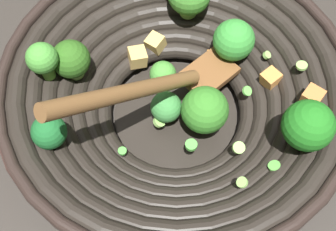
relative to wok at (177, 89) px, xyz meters
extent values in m
plane|color=#332D28|center=(0.00, 0.00, -0.07)|extent=(4.00, 4.00, 0.00)
cylinder|color=black|center=(0.00, 0.00, -0.06)|extent=(0.17, 0.17, 0.01)
torus|color=black|center=(0.00, 0.00, -0.05)|extent=(0.22, 0.22, 0.03)
torus|color=black|center=(0.00, 0.00, -0.04)|extent=(0.25, 0.25, 0.03)
torus|color=black|center=(0.00, 0.00, -0.02)|extent=(0.28, 0.28, 0.03)
torus|color=black|center=(0.00, 0.00, -0.01)|extent=(0.31, 0.31, 0.03)
torus|color=black|center=(0.00, 0.00, 0.00)|extent=(0.34, 0.34, 0.03)
torus|color=black|center=(0.00, 0.00, 0.01)|extent=(0.38, 0.38, 0.03)
torus|color=black|center=(0.00, 0.00, 0.02)|extent=(0.41, 0.41, 0.03)
torus|color=#2D221E|center=(0.00, 0.00, 0.03)|extent=(0.42, 0.42, 0.01)
cylinder|color=#69B13B|center=(0.07, 0.14, 0.02)|extent=(0.02, 0.02, 0.02)
sphere|color=#4DA03B|center=(0.07, 0.14, 0.05)|extent=(0.04, 0.04, 0.04)
cylinder|color=#74AC50|center=(-0.01, 0.02, -0.05)|extent=(0.02, 0.02, 0.01)
sphere|color=#429244|center=(-0.01, 0.02, -0.02)|extent=(0.04, 0.04, 0.04)
cylinder|color=#68A547|center=(-0.12, -0.10, 0.02)|extent=(0.03, 0.03, 0.03)
sphere|color=#21771E|center=(-0.12, -0.10, 0.05)|extent=(0.06, 0.06, 0.06)
cylinder|color=#6DAE4B|center=(0.04, -0.10, -0.02)|extent=(0.03, 0.03, 0.02)
sphere|color=green|center=(0.04, -0.10, 0.01)|extent=(0.06, 0.06, 0.06)
cylinder|color=#78B44A|center=(-0.04, -0.02, -0.04)|extent=(0.03, 0.03, 0.02)
sphere|color=#388228|center=(-0.04, -0.02, -0.01)|extent=(0.06, 0.06, 0.06)
cylinder|color=#689E49|center=(-0.02, 0.16, 0.01)|extent=(0.02, 0.02, 0.02)
sphere|color=#1C652C|center=(-0.02, 0.16, 0.03)|extent=(0.04, 0.04, 0.04)
cylinder|color=#77B242|center=(0.04, 0.00, -0.05)|extent=(0.02, 0.02, 0.01)
sphere|color=#4C9A3A|center=(0.04, 0.00, -0.03)|extent=(0.04, 0.04, 0.04)
cylinder|color=#669A3D|center=(0.11, -0.06, 0.00)|extent=(0.03, 0.03, 0.01)
cylinder|color=#89BD5B|center=(0.08, 0.11, -0.01)|extent=(0.03, 0.03, 0.02)
sphere|color=#2F631C|center=(0.08, 0.11, 0.02)|extent=(0.05, 0.05, 0.05)
cube|color=#E3B662|center=(0.09, 0.02, -0.03)|extent=(0.03, 0.03, 0.03)
cube|color=#CF783B|center=(-0.08, -0.13, 0.02)|extent=(0.03, 0.03, 0.02)
cube|color=#DF8F44|center=(-0.03, -0.12, -0.01)|extent=(0.03, 0.03, 0.02)
cube|color=orange|center=(0.04, -0.07, -0.03)|extent=(0.04, 0.04, 0.03)
cube|color=#E0B963|center=(0.10, -0.01, -0.03)|extent=(0.03, 0.03, 0.03)
cylinder|color=#99D166|center=(0.00, -0.13, 0.00)|extent=(0.02, 0.02, 0.01)
cylinder|color=#99D166|center=(-0.10, -0.04, 0.00)|extent=(0.02, 0.01, 0.01)
cylinder|color=#99D166|center=(0.05, -0.08, -0.03)|extent=(0.02, 0.02, 0.01)
cylinder|color=#6BC651|center=(-0.14, -0.06, 0.00)|extent=(0.02, 0.02, 0.01)
cylinder|color=#99D166|center=(-0.04, -0.15, 0.02)|extent=(0.02, 0.02, 0.01)
cylinder|color=#99D166|center=(-0.02, 0.03, -0.04)|extent=(0.02, 0.02, 0.01)
cylinder|color=#99D166|center=(-0.14, -0.01, 0.02)|extent=(0.02, 0.02, 0.01)
cylinder|color=#6BC651|center=(-0.03, -0.08, -0.01)|extent=(0.02, 0.02, 0.01)
cylinder|color=#56B247|center=(-0.05, 0.09, -0.02)|extent=(0.01, 0.01, 0.00)
cylinder|color=#56B247|center=(-0.07, 0.01, -0.02)|extent=(0.02, 0.02, 0.01)
cube|color=brown|center=(0.02, -0.05, -0.02)|extent=(0.07, 0.08, 0.01)
cylinder|color=brown|center=(-0.02, 0.06, 0.07)|extent=(0.08, 0.19, 0.15)
camera|label=1|loc=(-0.25, 0.11, 0.43)|focal=44.24mm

